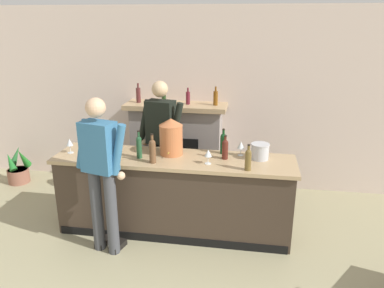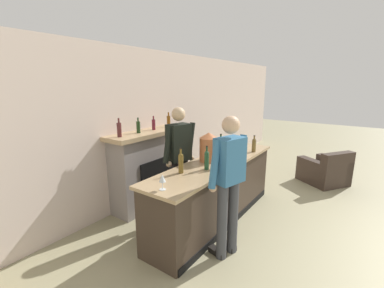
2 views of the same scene
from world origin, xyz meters
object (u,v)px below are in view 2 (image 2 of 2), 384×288
Objects in this scene: wine_glass_near_bucket at (237,149)px; wine_bottle_chardonnay_pale at (221,144)px; wine_bottle_port_short at (181,162)px; armchair_black at (326,172)px; wine_bottle_riesling_slim at (254,144)px; person_bartender at (179,159)px; wine_bottle_merlot_tall at (222,157)px; ice_bucket_steel at (238,142)px; copper_dispenser at (209,147)px; person_customer at (229,181)px; wine_bottle_cabernet_heavy at (231,145)px; wine_glass_back_row at (162,179)px; wine_bottle_burgundy_dark at (207,159)px; fireplace_stone at (147,168)px; wine_glass_by_dispenser at (228,142)px.

wine_bottle_chardonnay_pale is at bearing 69.48° from wine_glass_near_bucket.
wine_bottle_port_short is 1.19m from wine_glass_near_bucket.
armchair_black is 3.77× the size of wine_bottle_riesling_slim.
person_bartender is 6.10× the size of wine_bottle_riesling_slim.
wine_bottle_merlot_tall is 0.64m from wine_glass_near_bucket.
wine_bottle_riesling_slim is (-1.84, 0.96, 0.85)m from armchair_black.
wine_bottle_port_short is (-1.61, 0.38, 0.02)m from wine_bottle_riesling_slim.
wine_bottle_riesling_slim reaches higher than ice_bucket_steel.
wine_bottle_riesling_slim is (0.93, -0.36, -0.09)m from copper_dispenser.
wine_glass_near_bucket is (-0.58, -0.25, 0.03)m from ice_bucket_steel.
armchair_black is 2.31m from ice_bucket_steel.
copper_dispenser is at bearing 154.60° from armchair_black.
person_customer is 0.71m from wine_bottle_port_short.
wine_bottle_riesling_slim is at bearing -48.13° from wine_bottle_cabernet_heavy.
armchair_black is 4.26m from wine_glass_back_row.
armchair_black is 3.21× the size of wine_bottle_merlot_tall.
wine_bottle_port_short is 0.38m from wine_bottle_burgundy_dark.
wine_bottle_cabernet_heavy reaches higher than armchair_black.
wine_glass_near_bucket is at bearing 154.92° from armchair_black.
person_customer is at bearing -154.27° from wine_bottle_cabernet_heavy.
wine_bottle_port_short is 0.59m from wine_glass_back_row.
copper_dispenser is at bearing -1.49° from wine_bottle_port_short.
person_customer is 5.17× the size of wine_bottle_merlot_tall.
wine_bottle_chardonnay_pale is (1.25, 0.80, 0.12)m from person_customer.
wine_bottle_chardonnay_pale is 1.72× the size of wine_glass_back_row.
armchair_black is at bearing -27.47° from wine_bottle_riesling_slim.
fireplace_stone is 1.32m from wine_bottle_port_short.
wine_glass_by_dispenser is at bearing 27.59° from person_customer.
wine_bottle_chardonnay_pale is at bearing 11.89° from copper_dispenser.
wine_glass_back_row is (-1.72, 0.09, 0.01)m from wine_glass_near_bucket.
wine_bottle_cabernet_heavy is at bearing 131.87° from wine_bottle_riesling_slim.
armchair_black is 3.43m from wine_bottle_burgundy_dark.
fireplace_stone is 1.92m from person_customer.
fireplace_stone is at bearing 124.52° from wine_bottle_cabernet_heavy.
wine_glass_by_dispenser is at bearing -46.50° from fireplace_stone.
person_bartender is at bearing -93.68° from fireplace_stone.
ice_bucket_steel is at bearing -42.85° from fireplace_stone.
wine_bottle_burgundy_dark reaches higher than wine_glass_back_row.
copper_dispenser reaches higher than wine_bottle_chardonnay_pale.
person_customer is 1.83m from ice_bucket_steel.
copper_dispenser is at bearing 175.36° from wine_bottle_cabernet_heavy.
wine_bottle_riesling_slim is 0.58m from wine_bottle_chardonnay_pale.
person_customer reaches higher than wine_bottle_riesling_slim.
wine_bottle_chardonnay_pale is at bearing 146.07° from armchair_black.
wine_glass_near_bucket is (0.66, -1.41, 0.42)m from fireplace_stone.
copper_dispenser is 0.40m from wine_bottle_burgundy_dark.
fireplace_stone is 1.74m from wine_glass_back_row.
fireplace_stone is 8.96× the size of wine_glass_back_row.
person_bartender reaches higher than wine_glass_by_dispenser.
wine_glass_back_row is (-1.86, -0.29, -0.01)m from wine_bottle_chardonnay_pale.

